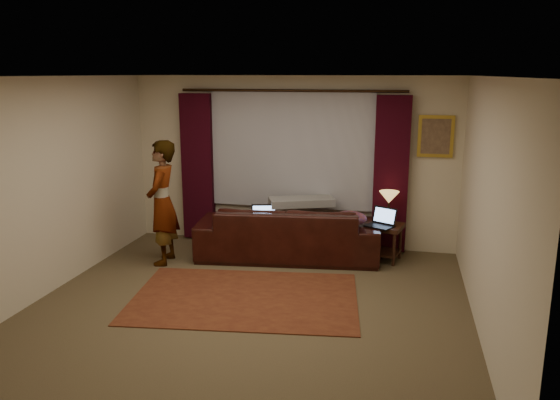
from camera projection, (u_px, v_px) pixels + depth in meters
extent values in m
cube|color=brown|center=(249.00, 307.00, 6.30)|extent=(5.00, 5.00, 0.01)
cube|color=silver|center=(246.00, 76.00, 5.71)|extent=(5.00, 5.00, 0.02)
cube|color=beige|center=(292.00, 162.00, 8.38)|extent=(5.00, 0.02, 2.60)
cube|color=beige|center=(144.00, 279.00, 3.63)|extent=(5.00, 0.02, 2.60)
cube|color=beige|center=(47.00, 187.00, 6.53)|extent=(0.02, 5.00, 2.60)
cube|color=beige|center=(487.00, 209.00, 5.47)|extent=(0.02, 5.00, 2.60)
cube|color=#A2A2AB|center=(291.00, 150.00, 8.27)|extent=(2.50, 0.05, 1.80)
cube|color=black|center=(198.00, 167.00, 8.62)|extent=(0.50, 0.14, 2.30)
cube|color=black|center=(391.00, 175.00, 7.98)|extent=(0.50, 0.14, 2.30)
cylinder|color=black|center=(291.00, 91.00, 8.03)|extent=(0.04, 0.04, 3.40)
cube|color=#B49130|center=(436.00, 136.00, 7.80)|extent=(0.50, 0.04, 0.60)
imported|color=black|center=(288.00, 222.00, 7.90)|extent=(2.72, 1.42, 1.05)
cube|color=gray|center=(302.00, 183.00, 8.00)|extent=(1.02, 0.70, 0.11)
ellipsoid|color=brown|center=(350.00, 219.00, 7.70)|extent=(0.55, 0.47, 0.20)
cube|color=#5F2C18|center=(245.00, 298.00, 6.54)|extent=(2.87, 2.10, 0.01)
cube|color=black|center=(385.00, 242.00, 7.80)|extent=(0.56, 0.56, 0.53)
imported|color=gray|center=(162.00, 203.00, 7.58)|extent=(0.57, 0.57, 1.74)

